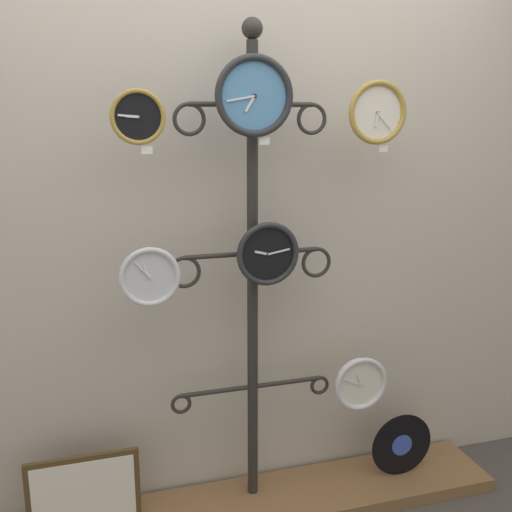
{
  "coord_description": "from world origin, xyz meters",
  "views": [
    {
      "loc": [
        -0.67,
        -1.87,
        1.71
      ],
      "look_at": [
        0.0,
        0.36,
        1.16
      ],
      "focal_mm": 42.0,
      "sensor_mm": 36.0,
      "label": 1
    }
  ],
  "objects": [
    {
      "name": "clock_middle_left",
      "position": [
        -0.43,
        0.32,
        1.12
      ],
      "size": [
        0.23,
        0.04,
        0.23
      ],
      "color": "silver"
    },
    {
      "name": "picture_frame",
      "position": [
        -0.72,
        0.38,
        0.22
      ],
      "size": [
        0.45,
        0.02,
        0.32
      ],
      "color": "#4C381E",
      "rests_on": "low_shelf"
    },
    {
      "name": "shop_wall",
      "position": [
        0.0,
        0.57,
        1.4
      ],
      "size": [
        4.4,
        0.04,
        2.8
      ],
      "color": "#BCB2A3",
      "rests_on": "ground_plane"
    },
    {
      "name": "clock_middle_center",
      "position": [
        0.04,
        0.32,
        1.17
      ],
      "size": [
        0.26,
        0.04,
        0.26
      ],
      "color": "black"
    },
    {
      "name": "price_tag_lower",
      "position": [
        0.52,
        0.32,
        1.58
      ],
      "size": [
        0.04,
        0.0,
        0.03
      ],
      "color": "white"
    },
    {
      "name": "clock_top_left",
      "position": [
        -0.45,
        0.31,
        1.7
      ],
      "size": [
        0.19,
        0.04,
        0.19
      ],
      "color": "black"
    },
    {
      "name": "clock_top_center",
      "position": [
        -0.02,
        0.31,
        1.77
      ],
      "size": [
        0.3,
        0.04,
        0.3
      ],
      "color": "#4C84B2"
    },
    {
      "name": "clock_top_right",
      "position": [
        0.49,
        0.32,
        1.72
      ],
      "size": [
        0.25,
        0.04,
        0.25
      ],
      "color": "silver"
    },
    {
      "name": "clock_bottom_right",
      "position": [
        0.46,
        0.3,
        0.57
      ],
      "size": [
        0.25,
        0.04,
        0.25
      ],
      "color": "silver"
    },
    {
      "name": "vinyl_record",
      "position": [
        0.7,
        0.34,
        0.21
      ],
      "size": [
        0.3,
        0.01,
        0.3
      ],
      "color": "black",
      "rests_on": "low_shelf"
    },
    {
      "name": "price_tag_upper",
      "position": [
        -0.42,
        0.3,
        1.59
      ],
      "size": [
        0.04,
        0.0,
        0.03
      ],
      "color": "white"
    },
    {
      "name": "low_shelf",
      "position": [
        0.0,
        0.35,
        0.03
      ],
      "size": [
        2.2,
        0.36,
        0.06
      ],
      "color": "brown",
      "rests_on": "ground_plane"
    },
    {
      "name": "display_stand",
      "position": [
        0.0,
        0.41,
        0.8
      ],
      "size": [
        0.71,
        0.38,
        2.06
      ],
      "color": "#282623",
      "rests_on": "ground_plane"
    },
    {
      "name": "price_tag_mid",
      "position": [
        0.02,
        0.31,
        1.61
      ],
      "size": [
        0.04,
        0.0,
        0.03
      ],
      "color": "white"
    }
  ]
}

